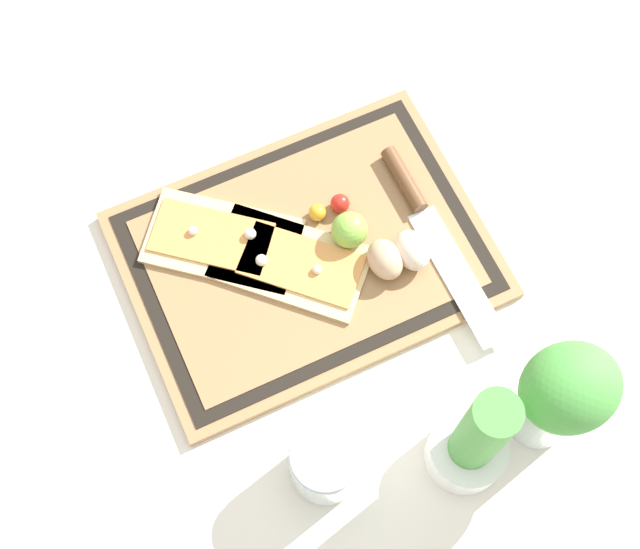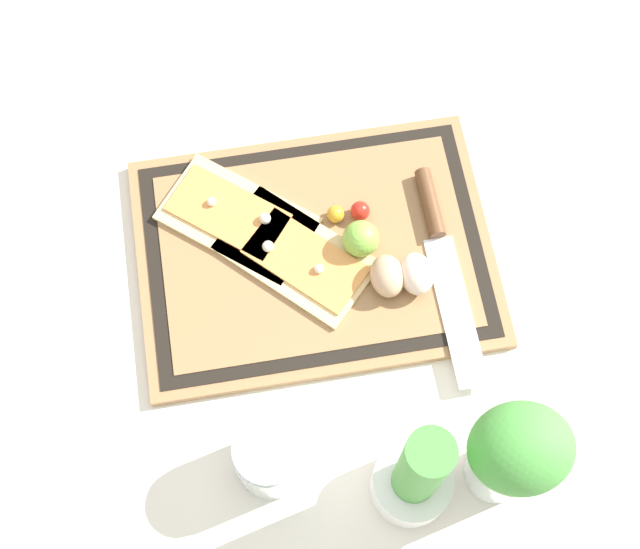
# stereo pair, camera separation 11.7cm
# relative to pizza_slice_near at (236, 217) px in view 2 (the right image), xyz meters

# --- Properties ---
(ground_plane) EXTENTS (6.00, 6.00, 0.00)m
(ground_plane) POSITION_rel_pizza_slice_near_xyz_m (-0.10, 0.06, -0.02)
(ground_plane) COLOR silver
(cutting_board) EXTENTS (0.48, 0.35, 0.02)m
(cutting_board) POSITION_rel_pizza_slice_near_xyz_m (-0.10, 0.06, -0.01)
(cutting_board) COLOR #997047
(cutting_board) RESTS_ON ground_plane
(pizza_slice_near) EXTENTS (0.23, 0.22, 0.02)m
(pizza_slice_near) POSITION_rel_pizza_slice_near_xyz_m (0.00, 0.00, 0.00)
(pizza_slice_near) COLOR #DBBC7F
(pizza_slice_near) RESTS_ON cutting_board
(pizza_slice_far) EXTENTS (0.23, 0.22, 0.02)m
(pizza_slice_far) POSITION_rel_pizza_slice_near_xyz_m (-0.08, 0.07, 0.00)
(pizza_slice_far) COLOR #DBBC7F
(pizza_slice_far) RESTS_ON cutting_board
(knife) EXTENTS (0.04, 0.31, 0.02)m
(knife) POSITION_rel_pizza_slice_near_xyz_m (-0.27, 0.08, 0.00)
(knife) COLOR silver
(knife) RESTS_ON cutting_board
(egg_brown) EXTENTS (0.04, 0.06, 0.04)m
(egg_brown) POSITION_rel_pizza_slice_near_xyz_m (-0.19, 0.13, 0.02)
(egg_brown) COLOR tan
(egg_brown) RESTS_ON cutting_board
(egg_pink) EXTENTS (0.04, 0.06, 0.04)m
(egg_pink) POSITION_rel_pizza_slice_near_xyz_m (-0.22, 0.13, 0.02)
(egg_pink) COLOR beige
(egg_pink) RESTS_ON cutting_board
(lime) EXTENTS (0.05, 0.05, 0.05)m
(lime) POSITION_rel_pizza_slice_near_xyz_m (-0.16, 0.07, 0.02)
(lime) COLOR #7FB742
(lime) RESTS_ON cutting_board
(cherry_tomato_red) EXTENTS (0.03, 0.03, 0.03)m
(cherry_tomato_red) POSITION_rel_pizza_slice_near_xyz_m (-0.17, 0.02, 0.01)
(cherry_tomato_red) COLOR red
(cherry_tomato_red) RESTS_ON cutting_board
(cherry_tomato_yellow) EXTENTS (0.02, 0.02, 0.02)m
(cherry_tomato_yellow) POSITION_rel_pizza_slice_near_xyz_m (-0.13, 0.02, 0.01)
(cherry_tomato_yellow) COLOR gold
(cherry_tomato_yellow) RESTS_ON cutting_board
(herb_pot) EXTENTS (0.10, 0.10, 0.25)m
(herb_pot) POSITION_rel_pizza_slice_near_xyz_m (-0.16, 0.39, 0.06)
(herb_pot) COLOR white
(herb_pot) RESTS_ON ground_plane
(sauce_jar) EXTENTS (0.09, 0.09, 0.11)m
(sauce_jar) POSITION_rel_pizza_slice_near_xyz_m (-0.00, 0.34, 0.02)
(sauce_jar) COLOR silver
(sauce_jar) RESTS_ON ground_plane
(herb_glass) EXTENTS (0.12, 0.10, 0.21)m
(herb_glass) POSITION_rel_pizza_slice_near_xyz_m (-0.27, 0.39, 0.11)
(herb_glass) COLOR silver
(herb_glass) RESTS_ON ground_plane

